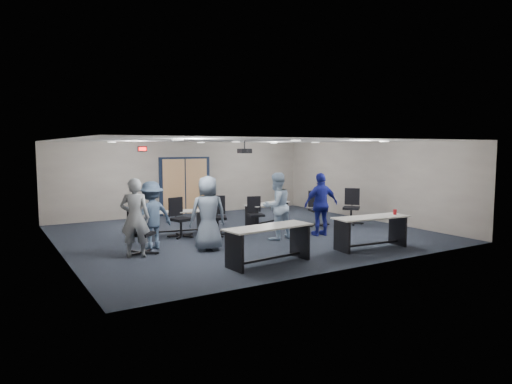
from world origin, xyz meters
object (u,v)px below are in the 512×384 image
table_back_left (174,218)px  chair_loose_right (351,206)px  person_plaid (208,213)px  chair_back_c (256,214)px  person_gray (135,218)px  chair_back_a (181,218)px  chair_back_d (318,209)px  table_front_right (371,226)px  person_lightblue (276,206)px  person_back (152,215)px  chair_loose_left (142,232)px  table_front_left (269,238)px  table_back_right (267,210)px  person_navy (321,204)px  chair_back_b (218,216)px

table_back_left → chair_loose_right: chair_loose_right is taller
table_back_left → person_plaid: bearing=-80.8°
chair_back_c → person_gray: size_ratio=0.56×
chair_back_a → chair_back_d: bearing=-22.7°
table_front_right → person_lightblue: 2.60m
person_plaid → table_front_right: bearing=162.0°
person_plaid → person_lightblue: (2.18, 0.27, 0.00)m
chair_back_a → person_back: (-1.17, -1.01, 0.29)m
chair_loose_left → table_front_right: bearing=-66.1°
table_front_left → person_back: person_back is taller
table_back_right → person_back: 4.61m
chair_back_a → table_front_left: bearing=-97.8°
person_navy → person_back: person_navy is taller
person_back → table_front_left: bearing=112.1°
chair_back_d → chair_loose_right: bearing=3.6°
table_front_right → chair_loose_left: size_ratio=1.88×
table_front_left → chair_back_d: 5.04m
table_back_left → chair_back_a: 0.53m
table_back_left → chair_loose_right: size_ratio=1.49×
person_back → chair_loose_left: bearing=40.0°
chair_loose_right → person_back: (-6.76, -0.18, 0.26)m
table_front_left → person_back: bearing=116.2°
person_plaid → person_navy: size_ratio=1.02×
table_back_left → chair_loose_left: (-1.57, -1.99, 0.08)m
person_gray → table_back_left: bearing=-103.8°
chair_loose_left → person_plaid: (1.51, -0.40, 0.38)m
chair_loose_left → person_back: (0.39, 0.46, 0.30)m
chair_back_b → chair_loose_right: (4.62, -0.50, 0.02)m
table_back_left → person_gray: 2.83m
chair_back_a → person_navy: (3.53, -1.80, 0.34)m
chair_loose_right → chair_back_d: bearing=-145.3°
person_plaid → person_back: person_plaid is taller
table_back_left → table_front_left: bearing=-72.6°
table_front_left → chair_loose_left: chair_loose_left is taller
chair_loose_left → table_back_right: bearing=-19.3°
table_back_right → person_lightblue: 2.37m
table_back_right → chair_loose_left: (-4.73, -1.96, 0.05)m
table_back_right → chair_back_d: bearing=-58.2°
chair_back_d → person_plaid: 4.68m
table_back_left → chair_back_a: bearing=-80.7°
person_navy → chair_back_a: bearing=-18.9°
chair_back_b → chair_loose_left: size_ratio=1.04×
person_lightblue → person_gray: bearing=-6.9°
person_gray → person_lightblue: (3.90, 0.04, 0.00)m
table_front_left → table_front_right: size_ratio=1.03×
chair_back_c → chair_loose_left: size_ratio=0.94×
chair_back_b → chair_back_d: size_ratio=1.00×
table_back_left → chair_loose_right: (5.58, -1.35, 0.12)m
person_gray → table_front_right: bearing=-176.4°
person_lightblue → person_navy: size_ratio=1.02×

